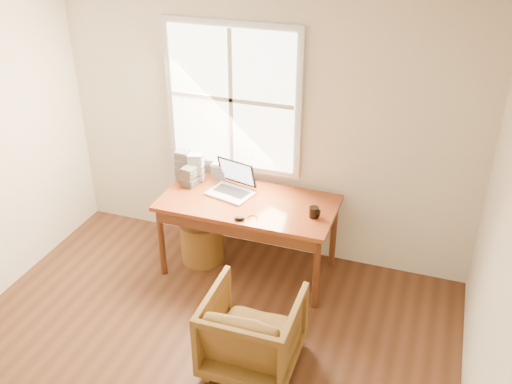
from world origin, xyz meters
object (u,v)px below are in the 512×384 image
laptop (230,180)px  armchair (253,331)px  desk (248,203)px  cd_stack_a (196,167)px  coffee_mug (314,212)px  wicker_stool (202,241)px

laptop → armchair: bearing=-47.6°
desk → cd_stack_a: size_ratio=5.72×
desk → coffee_mug: coffee_mug is taller
desk → armchair: bearing=-68.7°
armchair → laptop: 1.49m
armchair → cd_stack_a: (-1.07, 1.38, 0.57)m
laptop → cd_stack_a: size_ratio=1.56×
wicker_stool → cd_stack_a: (-0.13, 0.23, 0.68)m
desk → laptop: (-0.20, 0.06, 0.18)m
cd_stack_a → coffee_mug: bearing=-13.6°
laptop → coffee_mug: bearing=5.2°
armchair → laptop: laptop is taller
coffee_mug → wicker_stool: bearing=-167.1°
wicker_stool → cd_stack_a: bearing=120.2°
desk → wicker_stool: 0.71m
desk → wicker_stool: bearing=180.0°
armchair → wicker_stool: bearing=-51.4°
coffee_mug → cd_stack_a: 1.29m
armchair → cd_stack_a: bearing=-52.7°
desk → laptop: laptop is taller
wicker_stool → laptop: laptop is taller
laptop → coffee_mug: (0.83, -0.13, -0.11)m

